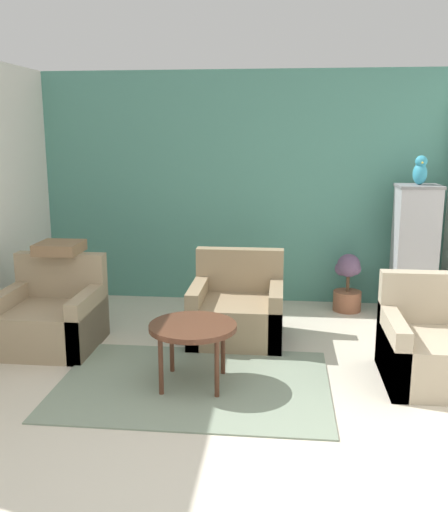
% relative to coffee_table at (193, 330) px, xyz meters
% --- Properties ---
extents(ground_plane, '(20.00, 20.00, 0.00)m').
position_rel_coffee_table_xyz_m(ground_plane, '(0.18, -1.21, -0.43)').
color(ground_plane, beige).
rests_on(ground_plane, ground).
extents(wall_back_accent, '(4.53, 0.06, 2.53)m').
position_rel_coffee_table_xyz_m(wall_back_accent, '(0.18, 2.33, 0.83)').
color(wall_back_accent, '#4C897A').
rests_on(wall_back_accent, ground_plane).
extents(area_rug, '(2.05, 1.44, 0.01)m').
position_rel_coffee_table_xyz_m(area_rug, '(-0.00, -0.00, -0.43)').
color(area_rug, gray).
rests_on(area_rug, ground_plane).
extents(coffee_table, '(0.66, 0.66, 0.48)m').
position_rel_coffee_table_xyz_m(coffee_table, '(0.00, 0.00, 0.00)').
color(coffee_table, '#512D1E').
rests_on(coffee_table, ground_plane).
extents(armchair_left, '(0.83, 0.80, 0.79)m').
position_rel_coffee_table_xyz_m(armchair_left, '(-1.38, 0.66, -0.18)').
color(armchair_left, '#9E896B').
rests_on(armchair_left, ground_plane).
extents(armchair_right, '(0.83, 0.80, 0.79)m').
position_rel_coffee_table_xyz_m(armchair_right, '(1.86, 0.27, -0.18)').
color(armchair_right, tan).
rests_on(armchair_right, ground_plane).
extents(armchair_middle, '(0.83, 0.80, 0.79)m').
position_rel_coffee_table_xyz_m(armchair_middle, '(0.25, 1.04, -0.18)').
color(armchair_middle, '#8E7A5B').
rests_on(armchair_middle, ground_plane).
extents(birdcage, '(0.49, 0.49, 1.37)m').
position_rel_coffee_table_xyz_m(birdcage, '(1.98, 1.86, 0.24)').
color(birdcage, slate).
rests_on(birdcage, ground_plane).
extents(parrot, '(0.14, 0.25, 0.29)m').
position_rel_coffee_table_xyz_m(parrot, '(1.98, 1.87, 1.07)').
color(parrot, teal).
rests_on(parrot, birdcage).
extents(potted_plant, '(0.30, 0.30, 0.62)m').
position_rel_coffee_table_xyz_m(potted_plant, '(1.35, 2.00, -0.13)').
color(potted_plant, brown).
rests_on(potted_plant, ground_plane).
extents(throw_pillow, '(0.39, 0.39, 0.10)m').
position_rel_coffee_table_xyz_m(throw_pillow, '(-1.38, 0.95, 0.41)').
color(throw_pillow, '#846647').
rests_on(throw_pillow, armchair_left).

